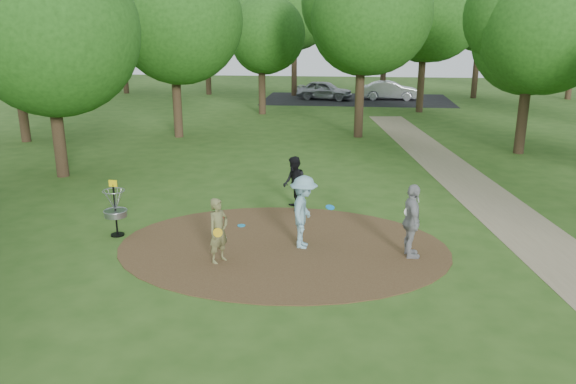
# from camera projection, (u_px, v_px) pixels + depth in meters

# --- Properties ---
(ground) EXTENTS (100.00, 100.00, 0.00)m
(ground) POSITION_uv_depth(u_px,v_px,m) (283.00, 247.00, 14.26)
(ground) COLOR #2D5119
(ground) RESTS_ON ground
(dirt_clearing) EXTENTS (8.40, 8.40, 0.02)m
(dirt_clearing) POSITION_uv_depth(u_px,v_px,m) (283.00, 246.00, 14.26)
(dirt_clearing) COLOR #47301C
(dirt_clearing) RESTS_ON ground
(footpath) EXTENTS (7.55, 39.89, 0.01)m
(footpath) POSITION_uv_depth(u_px,v_px,m) (525.00, 229.00, 15.47)
(footpath) COLOR #8C7A5B
(footpath) RESTS_ON ground
(parking_lot) EXTENTS (14.00, 8.00, 0.01)m
(parking_lot) POSITION_uv_depth(u_px,v_px,m) (357.00, 99.00, 42.62)
(parking_lot) COLOR black
(parking_lot) RESTS_ON ground
(player_observer_with_disc) EXTENTS (0.62, 0.69, 1.58)m
(player_observer_with_disc) POSITION_uv_depth(u_px,v_px,m) (218.00, 231.00, 13.13)
(player_observer_with_disc) COLOR olive
(player_observer_with_disc) RESTS_ON ground
(player_throwing_with_disc) EXTENTS (1.19, 1.24, 1.86)m
(player_throwing_with_disc) POSITION_uv_depth(u_px,v_px,m) (304.00, 212.00, 13.98)
(player_throwing_with_disc) COLOR #7EAFBC
(player_throwing_with_disc) RESTS_ON ground
(player_walking_with_disc) EXTENTS (0.85, 0.96, 1.65)m
(player_walking_with_disc) POSITION_uv_depth(u_px,v_px,m) (294.00, 184.00, 16.93)
(player_walking_with_disc) COLOR black
(player_walking_with_disc) RESTS_ON ground
(player_waiting_with_disc) EXTENTS (0.56, 1.11, 1.83)m
(player_waiting_with_disc) POSITION_uv_depth(u_px,v_px,m) (412.00, 221.00, 13.38)
(player_waiting_with_disc) COLOR #98989A
(player_waiting_with_disc) RESTS_ON ground
(disc_ground_cyan) EXTENTS (0.22, 0.22, 0.02)m
(disc_ground_cyan) POSITION_uv_depth(u_px,v_px,m) (241.00, 226.00, 15.69)
(disc_ground_cyan) COLOR #1787BC
(disc_ground_cyan) RESTS_ON dirt_clearing
(disc_ground_red) EXTENTS (0.22, 0.22, 0.02)m
(disc_ground_red) POSITION_uv_depth(u_px,v_px,m) (222.00, 217.00, 16.43)
(disc_ground_red) COLOR red
(disc_ground_red) RESTS_ON dirt_clearing
(car_left) EXTENTS (4.44, 2.58, 1.42)m
(car_left) POSITION_uv_depth(u_px,v_px,m) (324.00, 90.00, 42.35)
(car_left) COLOR #96969C
(car_left) RESTS_ON ground
(car_right) EXTENTS (4.24, 1.48, 1.40)m
(car_right) POSITION_uv_depth(u_px,v_px,m) (390.00, 90.00, 42.29)
(car_right) COLOR #B4B6BD
(car_right) RESTS_ON ground
(disc_golf_basket) EXTENTS (0.63, 0.63, 1.54)m
(disc_golf_basket) POSITION_uv_depth(u_px,v_px,m) (115.00, 204.00, 14.79)
(disc_golf_basket) COLOR black
(disc_golf_basket) RESTS_ON ground
(tree_ring) EXTENTS (37.12, 45.85, 9.18)m
(tree_ring) POSITION_uv_depth(u_px,v_px,m) (342.00, 31.00, 21.05)
(tree_ring) COLOR #332316
(tree_ring) RESTS_ON ground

